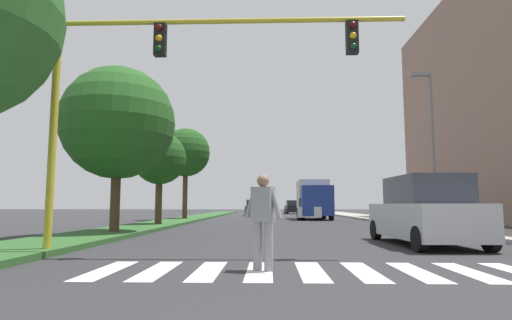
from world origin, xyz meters
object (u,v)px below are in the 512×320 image
sedan_midblock (309,210)px  sedan_distant (254,208)px  truck_box_delivery (313,199)px  street_lamp_right (431,133)px  pedestrian_performer (263,217)px  tree_mid (118,123)px  traffic_light_gantry (157,70)px  tree_far (160,159)px  tree_distant (186,153)px  suv_crossing (424,212)px  sedan_far_horizon (293,208)px

sedan_midblock → sedan_distant: bearing=112.0°
sedan_midblock → truck_box_delivery: size_ratio=0.75×
sedan_midblock → truck_box_delivery: bearing=64.2°
street_lamp_right → pedestrian_performer: (-7.96, -12.54, -3.66)m
street_lamp_right → sedan_distant: street_lamp_right is taller
tree_mid → street_lamp_right: (13.67, 4.50, 0.31)m
traffic_light_gantry → sedan_distant: (1.11, 34.09, -3.57)m
tree_mid → pedestrian_performer: 10.42m
tree_far → traffic_light_gantry: 12.82m
street_lamp_right → traffic_light_gantry: bearing=-135.1°
sedan_midblock → truck_box_delivery: 1.32m
truck_box_delivery → tree_mid: bearing=-118.1°
tree_distant → sedan_distant: 14.51m
street_lamp_right → pedestrian_performer: 15.30m
tree_distant → sedan_midblock: bearing=9.1°
pedestrian_performer → traffic_light_gantry: bearing=141.1°
sedan_midblock → sedan_distant: (-4.65, 11.53, 0.01)m
suv_crossing → tree_mid: bearing=162.2°
tree_distant → truck_box_delivery: size_ratio=1.09×
sedan_distant → sedan_far_horizon: bearing=63.0°
tree_distant → suv_crossing: size_ratio=1.45×
tree_mid → tree_distant: (-0.45, 15.07, 0.75)m
tree_distant → street_lamp_right: size_ratio=0.90×
pedestrian_performer → sedan_midblock: size_ratio=0.36×
pedestrian_performer → sedan_far_horizon: 45.21m
street_lamp_right → tree_mid: bearing=-161.8°
sedan_distant → traffic_light_gantry: bearing=-91.9°
tree_far → pedestrian_performer: (5.79, -14.44, -2.69)m
tree_distant → sedan_midblock: 10.41m
sedan_midblock → tree_far: bearing=-131.5°
tree_far → truck_box_delivery: (9.43, 11.07, -1.99)m
pedestrian_performer → sedan_distant: 36.18m
tree_far → suv_crossing: (10.38, -9.72, -2.69)m
pedestrian_performer → suv_crossing: size_ratio=0.36×
suv_crossing → pedestrian_performer: bearing=-134.1°
tree_distant → street_lamp_right: (14.13, -10.57, -0.44)m
tree_distant → sedan_distant: tree_distant is taller
truck_box_delivery → street_lamp_right: bearing=-71.6°
tree_far → sedan_far_horizon: (8.91, 30.66, -2.83)m
traffic_light_gantry → sedan_distant: 34.29m
suv_crossing → sedan_midblock: size_ratio=1.00×
tree_distant → sedan_distant: bearing=70.1°
tree_mid → street_lamp_right: size_ratio=0.84×
pedestrian_performer → sedan_midblock: pedestrian_performer is taller
street_lamp_right → pedestrian_performer: bearing=-122.4°
tree_distant → truck_box_delivery: tree_distant is taller
sedan_midblock → sedan_far_horizon: (-0.08, 20.48, 0.02)m
tree_distant → traffic_light_gantry: bearing=-80.3°
suv_crossing → street_lamp_right: bearing=66.7°
suv_crossing → sedan_distant: bearing=100.9°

